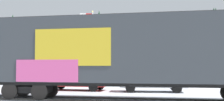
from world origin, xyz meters
name	(u,v)px	position (x,y,z in m)	size (l,w,h in m)	color
ground_plane	(137,101)	(0.00, 0.00, 0.00)	(260.00, 260.00, 0.00)	#B2B5BC
track	(117,100)	(-1.04, -0.02, 0.04)	(60.02, 3.94, 0.08)	#4C4742
freight_car	(133,51)	(-0.20, 0.00, 2.54)	(17.57, 3.37, 4.51)	#33383D
flagpole	(90,38)	(-6.37, 12.66, 4.51)	(1.25, 0.51, 7.23)	silver
hillside	(170,52)	(-0.09, 62.73, 5.31)	(117.85, 32.28, 15.47)	slate
parked_car_red	(76,78)	(-5.29, 5.53, 0.87)	(4.59, 2.02, 1.70)	#B21E1E
parked_car_silver	(152,79)	(0.29, 5.42, 0.87)	(4.65, 2.27, 1.76)	#B7BABF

